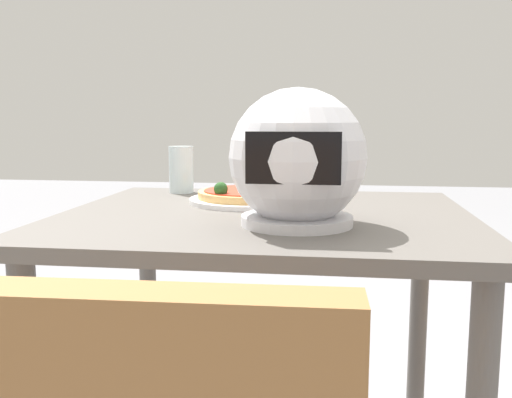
{
  "coord_description": "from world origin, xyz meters",
  "views": [
    {
      "loc": [
        -0.15,
        1.27,
        0.98
      ],
      "look_at": [
        0.03,
        -0.07,
        0.78
      ],
      "focal_mm": 39.81,
      "sensor_mm": 36.0,
      "label": 1
    }
  ],
  "objects_px": {
    "dining_table": "(265,258)",
    "pizza": "(248,193)",
    "motorcycle_helmet": "(297,160)",
    "drinking_glass": "(181,169)"
  },
  "relations": [
    {
      "from": "dining_table",
      "to": "motorcycle_helmet",
      "type": "relative_size",
      "value": 3.38
    },
    {
      "from": "dining_table",
      "to": "pizza",
      "type": "height_order",
      "value": "pizza"
    },
    {
      "from": "pizza",
      "to": "motorcycle_helmet",
      "type": "bearing_deg",
      "value": 116.76
    },
    {
      "from": "motorcycle_helmet",
      "to": "pizza",
      "type": "bearing_deg",
      "value": -63.24
    },
    {
      "from": "pizza",
      "to": "drinking_glass",
      "type": "xyz_separation_m",
      "value": [
        0.22,
        -0.17,
        0.04
      ]
    },
    {
      "from": "motorcycle_helmet",
      "to": "drinking_glass",
      "type": "xyz_separation_m",
      "value": [
        0.36,
        -0.45,
        -0.06
      ]
    },
    {
      "from": "dining_table",
      "to": "motorcycle_helmet",
      "type": "distance_m",
      "value": 0.29
    },
    {
      "from": "dining_table",
      "to": "pizza",
      "type": "bearing_deg",
      "value": -65.73
    },
    {
      "from": "drinking_glass",
      "to": "pizza",
      "type": "bearing_deg",
      "value": 142.37
    },
    {
      "from": "dining_table",
      "to": "drinking_glass",
      "type": "relative_size",
      "value": 6.93
    }
  ]
}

